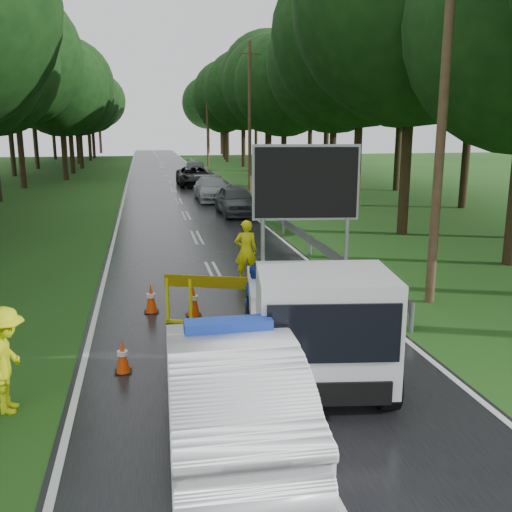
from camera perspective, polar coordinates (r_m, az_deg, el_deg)
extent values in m
plane|color=#1D4915|center=(12.27, -0.70, -8.77)|extent=(160.00, 160.00, 0.00)
cube|color=black|center=(41.51, -8.25, 6.52)|extent=(7.00, 140.00, 0.02)
cylinder|color=gray|center=(13.28, 15.29, -5.92)|extent=(0.12, 0.12, 0.70)
cube|color=gray|center=(41.80, -3.17, 7.42)|extent=(0.05, 60.00, 0.30)
cylinder|color=#4A2E22|center=(15.08, 18.20, 14.07)|extent=(0.24, 0.24, 10.00)
cylinder|color=#4A2E22|center=(39.88, -0.64, 13.57)|extent=(0.24, 0.24, 10.00)
cube|color=#4A2E22|center=(40.15, -0.66, 19.58)|extent=(1.40, 0.08, 0.08)
cylinder|color=#4A2E22|center=(65.62, -4.88, 13.26)|extent=(0.24, 0.24, 10.00)
cube|color=#4A2E22|center=(65.78, -4.95, 16.92)|extent=(1.40, 0.08, 0.08)
imported|color=white|center=(8.55, -2.73, -12.72)|extent=(1.90, 5.12, 1.67)
cube|color=#1938A5|center=(8.19, -2.80, -6.91)|extent=(1.26, 0.38, 0.17)
cube|color=gray|center=(11.43, 5.16, -7.31)|extent=(2.78, 4.77, 0.27)
cube|color=silver|center=(12.31, 4.54, -3.72)|extent=(2.60, 2.87, 0.59)
cube|color=silver|center=(9.39, 6.83, -7.06)|extent=(2.37, 2.01, 1.82)
cube|color=black|center=(8.50, 7.83, -7.71)|extent=(1.97, 0.33, 0.91)
cube|color=black|center=(11.42, 5.02, 7.32)|extent=(2.03, 0.43, 1.39)
cylinder|color=black|center=(9.43, 0.63, -12.74)|extent=(0.43, 0.93, 0.90)
cylinder|color=black|center=(9.75, 12.94, -12.19)|extent=(0.43, 0.93, 0.90)
cylinder|color=black|center=(12.60, -0.25, -5.99)|extent=(0.43, 0.93, 0.90)
cylinder|color=black|center=(12.84, 8.91, -5.78)|extent=(0.43, 0.93, 0.90)
cube|color=#D1D40B|center=(13.47, -8.83, -4.43)|extent=(0.09, 0.09, 1.11)
cube|color=#D1D40B|center=(13.31, -6.56, -4.56)|extent=(0.09, 0.09, 1.11)
cube|color=#D1D40B|center=(12.98, 0.56, -4.93)|extent=(0.09, 0.09, 1.11)
cube|color=#D1D40B|center=(12.92, 2.99, -5.04)|extent=(0.09, 0.09, 1.11)
cube|color=#F2CC00|center=(12.98, -3.07, -2.66)|extent=(2.72, 1.04, 0.28)
imported|color=#F4F00D|center=(16.82, -1.01, 0.52)|extent=(0.69, 0.47, 1.85)
imported|color=navy|center=(12.51, 0.19, -4.43)|extent=(0.96, 0.87, 1.60)
imported|color=#D6E80C|center=(10.06, -23.67, -9.54)|extent=(0.65, 1.13, 1.75)
imported|color=#3F4246|center=(29.69, -2.01, 5.61)|extent=(1.92, 4.54, 1.53)
imported|color=#A0A4A8|center=(35.53, -4.37, 6.72)|extent=(2.15, 5.07, 1.46)
imported|color=black|center=(44.53, -6.21, 7.95)|extent=(2.59, 5.43, 1.49)
imported|color=#45494E|center=(50.54, -6.10, 8.48)|extent=(1.76, 4.33, 1.40)
cube|color=black|center=(11.18, -13.12, -11.28)|extent=(0.32, 0.32, 0.03)
cone|color=#EB3E07|center=(11.05, -13.20, -9.70)|extent=(0.26, 0.26, 0.66)
cube|color=black|center=(14.00, -6.25, -5.98)|extent=(0.38, 0.38, 0.03)
cone|color=#EB3E07|center=(13.88, -6.29, -4.43)|extent=(0.31, 0.31, 0.78)
cube|color=black|center=(14.81, 2.40, -4.84)|extent=(0.39, 0.39, 0.03)
cone|color=#EB3E07|center=(14.70, 2.42, -3.34)|extent=(0.32, 0.32, 0.80)
cube|color=black|center=(14.41, -10.39, -5.57)|extent=(0.36, 0.36, 0.03)
cone|color=#EB3E07|center=(14.30, -10.45, -4.15)|extent=(0.30, 0.30, 0.74)
cube|color=black|center=(14.59, 11.91, -5.41)|extent=(0.36, 0.36, 0.03)
cone|color=#EB3E07|center=(14.48, 11.98, -4.00)|extent=(0.30, 0.30, 0.74)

